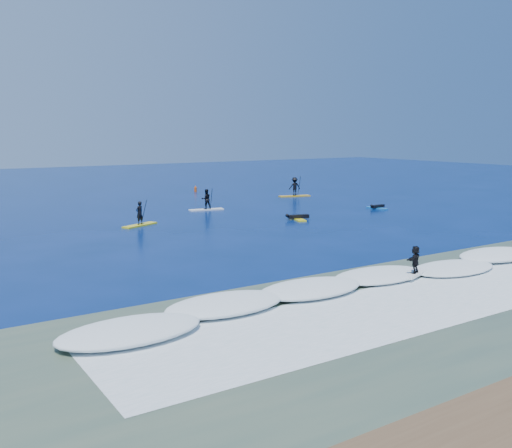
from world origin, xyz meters
TOP-DOWN VIEW (x-y plane):
  - ground at (0.00, 0.00)m, footprint 160.00×160.00m
  - shallow_water at (0.00, -14.00)m, footprint 90.00×13.00m
  - breaking_wave at (0.00, -10.00)m, footprint 40.00×6.00m
  - whitewater at (0.00, -13.00)m, footprint 34.00×5.00m
  - sup_paddler_left at (-6.56, 9.89)m, footprint 2.85×1.81m
  - sup_paddler_center at (1.07, 14.38)m, footprint 2.96×1.24m
  - sup_paddler_right at (13.28, 18.44)m, footprint 3.30×1.53m
  - prone_paddler_near at (4.33, 6.18)m, footprint 1.82×2.38m
  - prone_paddler_far at (13.63, 7.26)m, footprint 1.60×2.04m
  - wave_surfer at (-1.66, -10.42)m, footprint 1.91×1.09m
  - marker_buoy at (6.92, 27.83)m, footprint 0.30×0.30m

SIDE VIEW (x-z plane):
  - ground at x=0.00m, z-range 0.00..0.00m
  - breaking_wave at x=0.00m, z-range -0.15..0.15m
  - whitewater at x=0.00m, z-range -0.01..0.01m
  - shallow_water at x=0.00m, z-range 0.00..0.01m
  - prone_paddler_far at x=13.63m, z-range -0.07..0.35m
  - prone_paddler_near at x=4.33m, z-range -0.08..0.41m
  - marker_buoy at x=6.92m, z-range -0.05..0.67m
  - sup_paddler_left at x=-6.56m, z-range -0.37..1.60m
  - sup_paddler_center at x=1.07m, z-range -0.26..1.76m
  - wave_surfer at x=-1.66m, z-range 0.10..1.44m
  - sup_paddler_right at x=13.28m, z-range -0.25..2.00m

